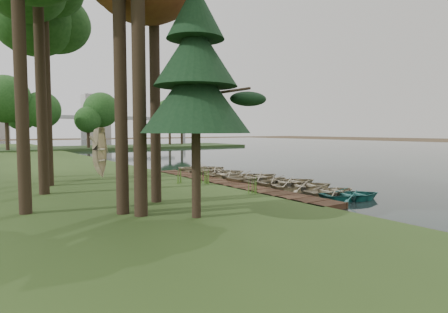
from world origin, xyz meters
TOP-DOWN VIEW (x-y plane):
  - ground at (0.00, 0.00)m, footprint 300.00×300.00m
  - water at (30.00, 20.00)m, footprint 130.00×200.00m
  - boardwalk at (-1.60, 0.00)m, footprint 1.60×16.00m
  - peninsula at (8.00, 50.00)m, footprint 50.00×14.00m
  - far_trees at (4.67, 50.00)m, footprint 45.60×5.60m
  - bridge at (12.31, 120.00)m, footprint 95.90×4.00m
  - building_a at (30.00, 140.00)m, footprint 10.00×8.00m
  - rowboat_0 at (0.99, -6.84)m, footprint 3.58×3.05m
  - rowboat_1 at (1.05, -5.58)m, footprint 3.28×2.54m
  - rowboat_2 at (0.98, -3.72)m, footprint 4.11×3.50m
  - rowboat_3 at (1.17, -2.30)m, footprint 4.24×3.42m
  - rowboat_4 at (0.92, -0.95)m, footprint 3.57×2.72m
  - rowboat_5 at (0.94, 0.32)m, footprint 4.19×3.17m
  - rowboat_6 at (1.27, 1.68)m, footprint 3.67×2.96m
  - rowboat_7 at (0.74, 3.31)m, footprint 3.96×3.20m
  - rowboat_8 at (1.24, 4.55)m, footprint 3.88×3.35m
  - rowboat_9 at (1.14, 5.96)m, footprint 4.35×3.72m
  - rowboat_10 at (1.17, 7.31)m, footprint 4.43×3.89m
  - stored_rowboat at (-6.96, 6.35)m, footprint 3.99×3.85m
  - tree_6 at (-9.63, 8.78)m, footprint 4.84×4.84m
  - pine_tree at (-7.46, -6.68)m, footprint 3.80×3.80m
  - reeds_0 at (-2.60, -3.90)m, footprint 0.60×0.60m
  - reeds_1 at (-2.79, 0.38)m, footprint 0.60×0.60m
  - reeds_2 at (-3.98, 1.28)m, footprint 0.60×0.60m
  - reeds_3 at (-2.60, 7.55)m, footprint 0.60×0.60m

SIDE VIEW (x-z plane):
  - ground at x=0.00m, z-range 0.00..0.00m
  - water at x=30.00m, z-range 0.00..0.05m
  - boardwalk at x=-1.60m, z-range 0.00..0.30m
  - peninsula at x=8.00m, z-range 0.00..0.45m
  - rowboat_1 at x=1.05m, z-range 0.05..0.68m
  - rowboat_0 at x=0.99m, z-range 0.05..0.68m
  - rowboat_6 at x=1.27m, z-range 0.05..0.72m
  - rowboat_8 at x=1.24m, z-range 0.05..0.72m
  - rowboat_4 at x=0.92m, z-range 0.05..0.74m
  - rowboat_2 at x=0.98m, z-range 0.05..0.77m
  - rowboat_7 at x=0.74m, z-range 0.05..0.77m
  - rowboat_9 at x=1.14m, z-range 0.05..0.81m
  - rowboat_10 at x=1.17m, z-range 0.05..0.81m
  - rowboat_3 at x=1.17m, z-range 0.05..0.83m
  - rowboat_5 at x=0.94m, z-range 0.05..0.87m
  - stored_rowboat at x=-6.96m, z-range 0.30..0.97m
  - reeds_0 at x=-2.60m, z-range 0.30..1.17m
  - reeds_2 at x=-3.98m, z-range 0.30..1.20m
  - reeds_1 at x=-2.79m, z-range 0.30..1.21m
  - reeds_3 at x=-2.60m, z-range 0.30..1.43m
  - pine_tree at x=-7.46m, z-range 1.28..9.35m
  - far_trees at x=4.67m, z-range 2.03..10.83m
  - bridge at x=12.31m, z-range 2.78..11.38m
  - building_a at x=30.00m, z-range 0.00..18.00m
  - tree_6 at x=-9.63m, z-range 4.33..16.73m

